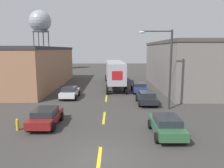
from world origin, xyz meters
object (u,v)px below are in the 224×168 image
Objects in this scene: parked_car_left_near at (46,116)px; fire_hydrant at (18,125)px; parked_car_right_far at (140,87)px; water_tower at (41,22)px; semi_truck at (115,71)px; street_lamp at (167,63)px; parked_car_right_near at (167,125)px; parked_car_right_mid at (147,97)px; parked_car_left_far at (70,92)px.

parked_car_left_near is 4.79× the size of fire_hydrant.
water_tower reaches higher than parked_car_right_far.
semi_truck reaches higher than parked_car_left_near.
street_lamp is 8.89× the size of fire_hydrant.
parked_car_right_near is 15.06m from parked_car_right_far.
street_lamp is (1.49, -2.01, 3.81)m from parked_car_right_mid.
parked_car_right_far is at bearing 56.02° from parked_car_left_near.
parked_car_right_mid is 11.14m from parked_car_left_near.
parked_car_right_mid is 4.56m from street_lamp.
semi_truck is at bearing 69.60° from fire_hydrant.
parked_car_right_far is (0.00, 15.06, 0.00)m from parked_car_right_near.
street_lamp is at bearing -58.46° from water_tower.
street_lamp reaches higher than parked_car_right_far.
parked_car_left_far is at bearing 154.37° from street_lamp.
parked_car_right_mid is at bearing -90.00° from parked_car_right_far.
water_tower reaches higher than fire_hydrant.
parked_car_left_near is 0.54× the size of street_lamp.
parked_car_right_near is 14.62m from parked_car_left_far.
fire_hydrant is at bearing 174.84° from parked_car_right_near.
parked_car_left_near is (-5.47, -18.54, -1.67)m from semi_truck.
fire_hydrant is at bearing -112.76° from semi_truck.
street_lamp is (1.49, 6.69, 3.81)m from parked_car_right_near.
street_lamp is at bearing -79.88° from parked_car_right_far.
parked_car_right_near and parked_car_right_mid have the same top height.
parked_car_right_mid and parked_car_left_near have the same top height.
parked_car_right_mid is 13.16m from fire_hydrant.
parked_car_right_mid is 1.00× the size of parked_car_right_far.
street_lamp is (10.34, -4.96, 3.81)m from parked_car_left_far.
parked_car_right_mid reaches higher than fire_hydrant.
parked_car_right_near is at bearing -90.00° from parked_car_right_far.
parked_car_right_near is 1.00× the size of parked_car_left_far.
water_tower reaches higher than parked_car_left_far.
semi_truck is at bearing 58.20° from parked_car_left_far.
parked_car_left_near is (-8.85, 1.93, 0.00)m from parked_car_right_near.
parked_car_left_far is (-8.85, -3.41, 0.00)m from parked_car_right_far.
semi_truck reaches higher than parked_car_left_far.
semi_truck reaches higher than parked_car_right_mid.
parked_car_left_far is at bearing 127.22° from parked_car_right_near.
parked_car_left_near is at bearing -72.22° from water_tower.
parked_car_left_near is at bearing -155.30° from street_lamp.
parked_car_right_far is at bearing 21.08° from parked_car_left_far.
fire_hydrant is at bearing -127.03° from parked_car_right_far.
water_tower reaches higher than parked_car_right_near.
semi_truck is 19.40m from parked_car_left_near.
semi_truck is 3.66× the size of parked_car_right_mid.
water_tower reaches higher than parked_car_right_mid.
parked_car_right_mid is 9.32m from parked_car_left_far.
semi_truck is 3.66× the size of parked_car_left_far.
parked_car_left_far is 0.25× the size of water_tower.
fire_hydrant is (-10.63, 0.96, -0.31)m from parked_car_right_near.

